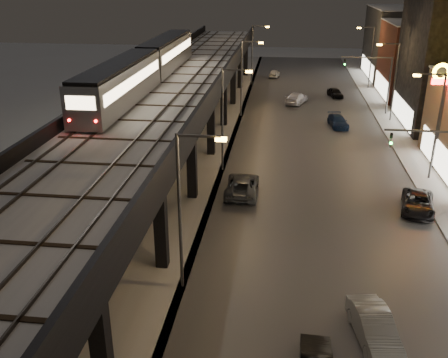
{
  "coord_description": "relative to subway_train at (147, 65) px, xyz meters",
  "views": [
    {
      "loc": [
        4.48,
        -10.02,
        16.35
      ],
      "look_at": [
        1.16,
        17.01,
        5.0
      ],
      "focal_mm": 40.0,
      "sensor_mm": 36.0,
      "label": 1
    }
  ],
  "objects": [
    {
      "name": "road_surface",
      "position": [
        16.0,
        -0.99,
        -8.18
      ],
      "size": [
        17.0,
        120.0,
        0.06
      ],
      "primitive_type": "cube",
      "color": "#46474D",
      "rests_on": "ground"
    },
    {
      "name": "sidewalk_right",
      "position": [
        26.0,
        -0.99,
        -8.14
      ],
      "size": [
        4.0,
        120.0,
        0.14
      ],
      "primitive_type": "cube",
      "color": "#9FA1A8",
      "rests_on": "ground"
    },
    {
      "name": "under_viaduct_pavement",
      "position": [
        2.5,
        -0.99,
        -8.18
      ],
      "size": [
        11.0,
        120.0,
        0.06
      ],
      "primitive_type": "cube",
      "color": "#9FA1A8",
      "rests_on": "ground"
    },
    {
      "name": "elevated_viaduct",
      "position": [
        2.5,
        -4.15,
        -2.59
      ],
      "size": [
        9.0,
        100.0,
        6.3
      ],
      "color": "black",
      "rests_on": "ground"
    },
    {
      "name": "viaduct_trackbed",
      "position": [
        2.49,
        -4.02,
        -1.82
      ],
      "size": [
        8.4,
        100.0,
        0.32
      ],
      "color": "#B2B7C1",
      "rests_on": "elevated_viaduct"
    },
    {
      "name": "viaduct_parapet_streetside",
      "position": [
        6.85,
        -3.99,
        -1.36
      ],
      "size": [
        0.3,
        100.0,
        1.1
      ],
      "primitive_type": "cube",
      "color": "black",
      "rests_on": "elevated_viaduct"
    },
    {
      "name": "viaduct_parapet_far",
      "position": [
        -1.85,
        -3.99,
        -1.36
      ],
      "size": [
        0.3,
        100.0,
        1.1
      ],
      "primitive_type": "cube",
      "color": "black",
      "rests_on": "elevated_viaduct"
    },
    {
      "name": "building_e",
      "position": [
        32.49,
        26.01,
        -3.13
      ],
      "size": [
        12.2,
        12.2,
        10.16
      ],
      "color": "brown",
      "rests_on": "ground"
    },
    {
      "name": "building_f",
      "position": [
        32.49,
        40.01,
        -2.63
      ],
      "size": [
        12.2,
        16.2,
        11.16
      ],
      "color": "#2F2F2F",
      "rests_on": "ground"
    },
    {
      "name": "streetlight_left_1",
      "position": [
        8.07,
        -22.99,
        -2.98
      ],
      "size": [
        2.57,
        0.28,
        9.0
      ],
      "color": "#38383A",
      "rests_on": "ground"
    },
    {
      "name": "streetlight_left_2",
      "position": [
        8.07,
        -4.99,
        -2.98
      ],
      "size": [
        2.57,
        0.28,
        9.0
      ],
      "color": "#38383A",
      "rests_on": "ground"
    },
    {
      "name": "streetlight_right_2",
      "position": [
        25.23,
        -4.99,
        -2.98
      ],
      "size": [
        2.56,
        0.28,
        9.0
      ],
      "color": "#38383A",
      "rests_on": "ground"
    },
    {
      "name": "streetlight_left_3",
      "position": [
        8.07,
        13.01,
        -2.98
      ],
      "size": [
        2.57,
        0.28,
        9.0
      ],
      "color": "#38383A",
      "rests_on": "ground"
    },
    {
      "name": "streetlight_right_3",
      "position": [
        25.23,
        13.01,
        -2.98
      ],
      "size": [
        2.56,
        0.28,
        9.0
      ],
      "color": "#38383A",
      "rests_on": "ground"
    },
    {
      "name": "streetlight_left_4",
      "position": [
        8.07,
        31.01,
        -2.98
      ],
      "size": [
        2.57,
        0.28,
        9.0
      ],
      "color": "#38383A",
      "rests_on": "ground"
    },
    {
      "name": "streetlight_right_4",
      "position": [
        25.23,
        31.01,
        -2.98
      ],
      "size": [
        2.56,
        0.28,
        9.0
      ],
      "color": "#38383A",
      "rests_on": "ground"
    },
    {
      "name": "traffic_light_rig_b",
      "position": [
        24.34,
        16.01,
        -3.71
      ],
      "size": [
        6.1,
        0.34,
        7.0
      ],
      "color": "#38383A",
      "rests_on": "ground"
    },
    {
      "name": "subway_train",
      "position": [
        0.0,
        0.0,
        0.0
      ],
      "size": [
        2.69,
        32.12,
        3.2
      ],
      "color": "gray",
      "rests_on": "viaduct_trackbed"
    },
    {
      "name": "car_mid_silver",
      "position": [
        10.0,
        -10.05,
        -7.47
      ],
      "size": [
        2.47,
        5.34,
        1.48
      ],
      "primitive_type": "imported",
      "rotation": [
        0.0,
        0.0,
        3.14
      ],
      "color": "#42474F",
      "rests_on": "ground"
    },
    {
      "name": "car_mid_dark",
      "position": [
        14.61,
        20.15,
        -7.49
      ],
      "size": [
        3.5,
        5.32,
        1.43
      ],
      "primitive_type": "imported",
      "rotation": [
        0.0,
        0.0,
        2.81
      ],
      "color": "white",
      "rests_on": "ground"
    },
    {
      "name": "car_far_white",
      "position": [
        11.14,
        37.67,
        -7.58
      ],
      "size": [
        1.94,
        3.87,
        1.26
      ],
      "primitive_type": "imported",
      "rotation": [
        0.0,
        0.0,
        3.02
      ],
      "color": "silver",
      "rests_on": "ground"
    },
    {
      "name": "car_onc_silver",
      "position": [
        17.71,
        -26.26,
        -7.47
      ],
      "size": [
        2.31,
        4.72,
        1.49
      ],
      "primitive_type": "imported",
      "rotation": [
        0.0,
        0.0,
        0.17
      ],
      "color": "slate",
      "rests_on": "ground"
    },
    {
      "name": "car_onc_dark",
      "position": [
        23.04,
        -11.58,
        -7.55
      ],
      "size": [
        3.13,
        5.11,
        1.32
      ],
      "primitive_type": "imported",
      "rotation": [
        0.0,
        0.0,
        -0.21
      ],
      "color": "black",
      "rests_on": "ground"
    },
    {
      "name": "car_onc_white",
      "position": [
        19.14,
        9.76,
        -7.58
      ],
      "size": [
        2.39,
        4.54,
        1.25
      ],
      "primitive_type": "imported",
      "rotation": [
        0.0,
        0.0,
        0.15
      ],
      "color": "#14254F",
      "rests_on": "ground"
    },
    {
      "name": "car_onc_red",
      "position": [
        20.02,
        24.48,
        -7.59
      ],
      "size": [
        2.37,
        3.89,
        1.24
      ],
      "primitive_type": "imported",
      "rotation": [
        0.0,
        0.0,
        0.27
      ],
      "color": "black",
      "rests_on": "ground"
    },
    {
      "name": "sign_mcdonalds",
      "position": [
        26.5,
        -2.41,
        -0.69
      ],
      "size": [
        2.79,
        0.51,
        9.37
      ],
      "color": "#38383A",
      "rests_on": "ground"
    }
  ]
}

